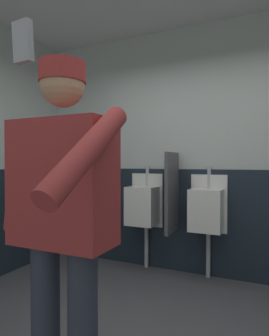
{
  "coord_description": "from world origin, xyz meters",
  "views": [
    {
      "loc": [
        0.69,
        -1.63,
        1.29
      ],
      "look_at": [
        -0.1,
        0.08,
        1.25
      ],
      "focal_mm": 31.09,
      "sensor_mm": 36.0,
      "label": 1
    }
  ],
  "objects_px": {
    "urinal_left": "(144,205)",
    "soap_dispenser": "(111,155)",
    "urinal_middle": "(207,209)",
    "person": "(62,214)",
    "cell_phone": "(23,42)"
  },
  "relations": [
    {
      "from": "urinal_left",
      "to": "soap_dispenser",
      "type": "xyz_separation_m",
      "value": [
        -0.52,
        0.12,
        0.61
      ]
    },
    {
      "from": "urinal_left",
      "to": "urinal_middle",
      "type": "relative_size",
      "value": 1.0
    },
    {
      "from": "urinal_middle",
      "to": "person",
      "type": "distance_m",
      "value": 2.13
    },
    {
      "from": "urinal_left",
      "to": "urinal_middle",
      "type": "height_order",
      "value": "same"
    },
    {
      "from": "urinal_left",
      "to": "urinal_middle",
      "type": "bearing_deg",
      "value": 0.0
    },
    {
      "from": "person",
      "to": "cell_phone",
      "type": "relative_size",
      "value": 15.95
    },
    {
      "from": "person",
      "to": "cell_phone",
      "type": "bearing_deg",
      "value": -61.2
    },
    {
      "from": "urinal_middle",
      "to": "cell_phone",
      "type": "height_order",
      "value": "cell_phone"
    },
    {
      "from": "urinal_middle",
      "to": "soap_dispenser",
      "type": "height_order",
      "value": "soap_dispenser"
    },
    {
      "from": "person",
      "to": "cell_phone",
      "type": "xyz_separation_m",
      "value": [
        0.28,
        -0.5,
        0.57
      ]
    },
    {
      "from": "urinal_middle",
      "to": "cell_phone",
      "type": "distance_m",
      "value": 2.73
    },
    {
      "from": "urinal_left",
      "to": "person",
      "type": "xyz_separation_m",
      "value": [
        0.48,
        -2.1,
        0.27
      ]
    },
    {
      "from": "urinal_middle",
      "to": "cell_phone",
      "type": "xyz_separation_m",
      "value": [
        0.0,
        -2.6,
        0.84
      ]
    },
    {
      "from": "urinal_middle",
      "to": "cell_phone",
      "type": "bearing_deg",
      "value": -89.96
    },
    {
      "from": "cell_phone",
      "to": "soap_dispenser",
      "type": "xyz_separation_m",
      "value": [
        -1.27,
        2.72,
        -0.23
      ]
    }
  ]
}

